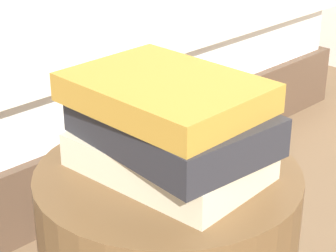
{
  "coord_description": "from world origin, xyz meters",
  "views": [
    {
      "loc": [
        0.58,
        -0.58,
        0.97
      ],
      "look_at": [
        0.0,
        0.0,
        0.59
      ],
      "focal_mm": 66.37,
      "sensor_mm": 36.0,
      "label": 1
    }
  ],
  "objects_px": {
    "book_cream": "(170,155)",
    "book_ochre": "(165,92)",
    "bed": "(15,59)",
    "book_charcoal": "(174,124)"
  },
  "relations": [
    {
      "from": "book_cream",
      "to": "bed",
      "type": "bearing_deg",
      "value": 153.68
    },
    {
      "from": "book_charcoal",
      "to": "book_cream",
      "type": "bearing_deg",
      "value": -173.49
    },
    {
      "from": "bed",
      "to": "book_ochre",
      "type": "distance_m",
      "value": 1.57
    },
    {
      "from": "book_cream",
      "to": "book_ochre",
      "type": "bearing_deg",
      "value": -93.96
    },
    {
      "from": "bed",
      "to": "book_charcoal",
      "type": "xyz_separation_m",
      "value": [
        1.41,
        -0.58,
        0.36
      ]
    },
    {
      "from": "book_charcoal",
      "to": "book_ochre",
      "type": "relative_size",
      "value": 1.04
    },
    {
      "from": "bed",
      "to": "book_ochre",
      "type": "xyz_separation_m",
      "value": [
        1.4,
        -0.59,
        0.41
      ]
    },
    {
      "from": "bed",
      "to": "book_cream",
      "type": "distance_m",
      "value": 1.55
    },
    {
      "from": "book_charcoal",
      "to": "book_ochre",
      "type": "xyz_separation_m",
      "value": [
        -0.01,
        -0.01,
        0.05
      ]
    },
    {
      "from": "book_cream",
      "to": "book_charcoal",
      "type": "xyz_separation_m",
      "value": [
        0.01,
        0.0,
        0.05
      ]
    }
  ]
}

